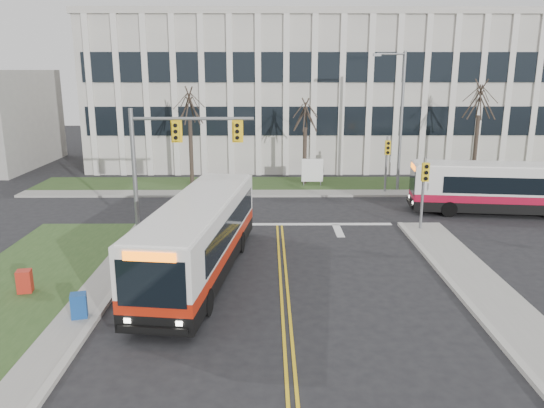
% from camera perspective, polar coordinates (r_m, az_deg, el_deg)
% --- Properties ---
extents(ground, '(120.00, 120.00, 0.00)m').
position_cam_1_polar(ground, '(20.58, 1.29, -8.69)').
color(ground, black).
rests_on(ground, ground).
extents(sidewalk_west, '(1.20, 26.00, 0.14)m').
position_cam_1_polar(sidewalk_west, '(17.28, -22.86, -14.36)').
color(sidewalk_west, '#9E9B93').
rests_on(sidewalk_west, ground).
extents(sidewalk_east, '(2.00, 26.00, 0.14)m').
position_cam_1_polar(sidewalk_east, '(17.98, 27.24, -13.70)').
color(sidewalk_east, '#9E9B93').
rests_on(sidewalk_east, ground).
extents(sidewalk_cross, '(44.00, 1.60, 0.14)m').
position_cam_1_polar(sidewalk_cross, '(35.50, 8.65, 1.15)').
color(sidewalk_cross, '#9E9B93').
rests_on(sidewalk_cross, ground).
extents(building_lawn, '(44.00, 5.00, 0.12)m').
position_cam_1_polar(building_lawn, '(38.21, 8.01, 2.08)').
color(building_lawn, '#2D481F').
rests_on(building_lawn, ground).
extents(office_building, '(40.00, 16.00, 12.00)m').
position_cam_1_polar(office_building, '(49.31, 6.22, 11.82)').
color(office_building, beige).
rests_on(office_building, ground).
extents(mast_arm_signal, '(6.11, 0.38, 6.20)m').
position_cam_1_polar(mast_arm_signal, '(26.85, -11.26, 5.92)').
color(mast_arm_signal, slate).
rests_on(mast_arm_signal, ground).
extents(signal_pole_near, '(0.34, 0.39, 3.80)m').
position_cam_1_polar(signal_pole_near, '(27.56, 16.03, 2.14)').
color(signal_pole_near, slate).
rests_on(signal_pole_near, ground).
extents(signal_pole_far, '(0.34, 0.39, 3.80)m').
position_cam_1_polar(signal_pole_far, '(35.65, 12.26, 5.02)').
color(signal_pole_far, slate).
rests_on(signal_pole_far, ground).
extents(streetlight, '(2.15, 0.25, 9.20)m').
position_cam_1_polar(streetlight, '(36.30, 13.50, 9.40)').
color(streetlight, slate).
rests_on(streetlight, ground).
extents(directory_sign, '(1.50, 0.12, 2.00)m').
position_cam_1_polar(directory_sign, '(37.21, 4.36, 3.60)').
color(directory_sign, slate).
rests_on(directory_sign, ground).
extents(tree_left, '(1.80, 1.80, 7.70)m').
position_cam_1_polar(tree_left, '(37.42, -8.87, 10.24)').
color(tree_left, '#42352B').
rests_on(tree_left, ground).
extents(tree_mid, '(1.80, 1.80, 6.82)m').
position_cam_1_polar(tree_mid, '(37.37, 3.60, 9.41)').
color(tree_mid, '#42352B').
rests_on(tree_mid, ground).
extents(tree_right, '(1.80, 1.80, 8.25)m').
position_cam_1_polar(tree_right, '(39.78, 21.45, 10.24)').
color(tree_right, '#42352B').
rests_on(tree_right, ground).
extents(bus_main, '(3.86, 11.52, 3.01)m').
position_cam_1_polar(bus_main, '(21.27, -7.77, -3.73)').
color(bus_main, silver).
rests_on(bus_main, ground).
extents(bus_cross, '(10.83, 3.62, 2.83)m').
position_cam_1_polar(bus_cross, '(32.89, 24.03, 1.42)').
color(bus_cross, silver).
rests_on(bus_cross, ground).
extents(newspaper_box_blue, '(0.60, 0.56, 0.95)m').
position_cam_1_polar(newspaper_box_blue, '(18.75, -20.04, -10.41)').
color(newspaper_box_blue, navy).
rests_on(newspaper_box_blue, ground).
extents(newspaper_box_red, '(0.58, 0.54, 0.95)m').
position_cam_1_polar(newspaper_box_red, '(21.53, -25.05, -7.68)').
color(newspaper_box_red, '#AF2316').
rests_on(newspaper_box_red, ground).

